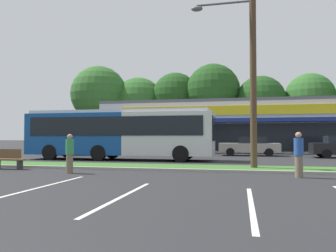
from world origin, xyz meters
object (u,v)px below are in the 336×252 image
(car_1, at_px, (250,146))
(pedestrian_by_pole, at_px, (299,155))
(pedestrian_near_bench, at_px, (70,153))
(utility_pole, at_px, (250,45))
(city_bus, at_px, (119,133))
(bus_stop_bench, at_px, (7,158))
(car_2, at_px, (67,145))

(car_1, relative_size, pedestrian_by_pole, 2.77)
(pedestrian_near_bench, bearing_deg, car_1, -68.08)
(utility_pole, bearing_deg, city_bus, 148.70)
(utility_pole, bearing_deg, pedestrian_near_bench, -157.88)
(utility_pole, distance_m, pedestrian_by_pole, 5.78)
(utility_pole, xyz_separation_m, bus_stop_bench, (-11.14, -2.05, -5.28))
(car_1, bearing_deg, city_bus, 37.94)
(pedestrian_near_bench, bearing_deg, pedestrian_by_pole, -127.41)
(city_bus, xyz_separation_m, pedestrian_by_pole, (9.94, -7.55, -0.91))
(car_2, bearing_deg, bus_stop_bench, -73.13)
(car_1, height_order, car_2, car_2)
(car_2, bearing_deg, city_bus, -36.44)
(bus_stop_bench, height_order, pedestrian_near_bench, pedestrian_near_bench)
(city_bus, height_order, bus_stop_bench, city_bus)
(utility_pole, xyz_separation_m, city_bus, (-8.27, 5.03, -4.02))
(city_bus, relative_size, pedestrian_near_bench, 7.59)
(bus_stop_bench, xyz_separation_m, car_2, (-3.59, 11.85, 0.28))
(pedestrian_by_pole, bearing_deg, bus_stop_bench, 65.52)
(pedestrian_by_pole, bearing_deg, car_2, 30.69)
(utility_pole, height_order, bus_stop_bench, utility_pole)
(city_bus, relative_size, car_2, 2.88)
(utility_pole, bearing_deg, bus_stop_bench, -169.54)
(car_2, bearing_deg, car_1, 7.13)
(utility_pole, relative_size, car_1, 2.31)
(city_bus, bearing_deg, utility_pole, -31.23)
(utility_pole, height_order, pedestrian_near_bench, utility_pole)
(city_bus, bearing_deg, bus_stop_bench, -111.95)
(pedestrian_by_pole, bearing_deg, utility_pole, 11.06)
(pedestrian_by_pole, bearing_deg, car_1, -16.68)
(utility_pole, distance_m, car_1, 12.70)
(pedestrian_near_bench, bearing_deg, car_2, -10.81)
(city_bus, distance_m, car_1, 10.85)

